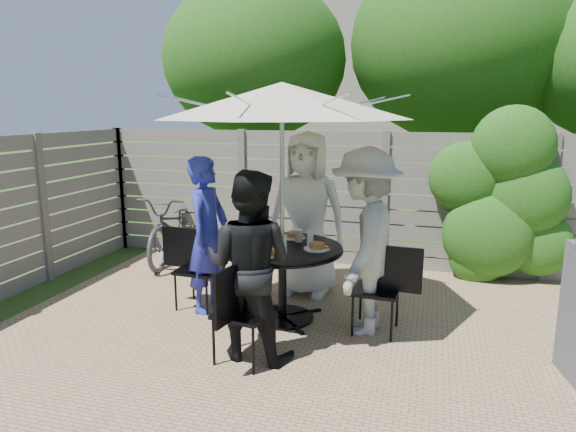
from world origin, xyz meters
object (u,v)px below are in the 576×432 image
(plate_left, at_px, (249,241))
(plate_front, at_px, (269,253))
(patio_table, at_px, (282,269))
(person_front, at_px, (249,266))
(coffee_cup, at_px, (299,236))
(glass_front, at_px, (283,247))
(person_back, at_px, (307,215))
(syrup_jug, at_px, (278,237))
(chair_front, at_px, (244,333))
(plate_back, at_px, (294,236))
(chair_right, at_px, (377,307))
(chair_back, at_px, (310,266))
(person_left, at_px, (208,235))
(glass_back, at_px, (281,233))
(plate_right, at_px, (317,247))
(person_right, at_px, (365,242))
(glass_right, at_px, (310,239))
(umbrella, at_px, (282,101))
(chair_left, at_px, (198,285))
(bicycle, at_px, (175,227))

(plate_left, relative_size, plate_front, 1.00)
(patio_table, height_order, person_front, person_front)
(patio_table, xyz_separation_m, coffee_cup, (0.11, 0.21, 0.30))
(plate_left, relative_size, glass_front, 1.86)
(patio_table, xyz_separation_m, glass_front, (0.09, -0.26, 0.31))
(person_back, relative_size, syrup_jug, 11.81)
(chair_front, xyz_separation_m, plate_back, (0.07, 1.32, 0.53))
(patio_table, distance_m, chair_right, 1.00)
(coffee_cup, bearing_deg, plate_left, -157.57)
(chair_back, relative_size, chair_front, 1.08)
(person_back, bearing_deg, plate_left, -113.45)
(person_left, bearing_deg, glass_back, -70.30)
(chair_back, bearing_deg, plate_right, 18.06)
(person_right, relative_size, plate_right, 6.89)
(patio_table, bearing_deg, syrup_jug, 137.07)
(glass_front, bearing_deg, patio_table, 108.87)
(person_back, distance_m, syrup_jug, 0.79)
(chair_right, distance_m, coffee_cup, 1.06)
(person_front, bearing_deg, person_left, -45.00)
(plate_back, height_order, syrup_jug, syrup_jug)
(coffee_cup, bearing_deg, syrup_jug, -136.39)
(person_back, xyz_separation_m, glass_front, (0.05, -1.09, -0.09))
(plate_front, relative_size, glass_right, 1.86)
(plate_back, height_order, plate_right, same)
(chair_front, xyz_separation_m, syrup_jug, (-0.00, 1.02, 0.59))
(glass_front, bearing_deg, person_front, -103.55)
(person_right, xyz_separation_m, plate_back, (-0.81, 0.40, -0.09))
(person_back, bearing_deg, person_front, -90.00)
(chair_front, xyz_separation_m, glass_front, (0.14, 0.70, 0.58))
(syrup_jug, bearing_deg, glass_back, 98.96)
(person_left, bearing_deg, plate_front, -113.45)
(chair_right, height_order, glass_front, glass_front)
(chair_right, relative_size, syrup_jug, 5.50)
(patio_table, relative_size, plate_back, 4.83)
(person_back, bearing_deg, person_left, -135.00)
(plate_front, bearing_deg, glass_back, 96.48)
(umbrella, height_order, syrup_jug, umbrella)
(person_back, bearing_deg, plate_right, -66.55)
(chair_left, xyz_separation_m, glass_front, (1.05, -0.32, 0.59))
(chair_left, bearing_deg, syrup_jug, 3.42)
(patio_table, height_order, glass_front, glass_front)
(bicycle, bearing_deg, chair_left, -62.51)
(plate_back, bearing_deg, chair_back, 86.94)
(glass_back, relative_size, glass_front, 1.00)
(plate_left, distance_m, plate_right, 0.72)
(plate_back, bearing_deg, plate_front, -93.13)
(patio_table, bearing_deg, glass_front, -71.13)
(plate_front, relative_size, glass_back, 1.86)
(person_left, height_order, person_right, person_right)
(chair_back, xyz_separation_m, glass_right, (0.21, -0.87, 0.56))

